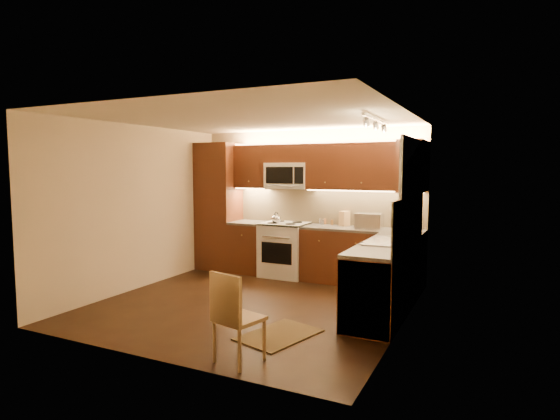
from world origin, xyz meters
The scene contains 37 objects.
floor centered at (0.00, 0.00, 0.00)m, with size 4.00×4.00×0.01m, color black.
ceiling centered at (0.00, 0.00, 2.50)m, with size 4.00×4.00×0.01m, color beige.
wall_back centered at (0.00, 2.00, 1.25)m, with size 4.00×0.01×2.50m, color beige.
wall_front centered at (0.00, -2.00, 1.25)m, with size 4.00×0.01×2.50m, color beige.
wall_left centered at (-2.00, 0.00, 1.25)m, with size 0.01×4.00×2.50m, color beige.
wall_right centered at (2.00, 0.00, 1.25)m, with size 0.01×4.00×2.50m, color beige.
pantry centered at (-1.65, 1.70, 1.15)m, with size 0.70×0.60×2.30m, color #46220F.
base_cab_back_left centered at (-0.99, 1.70, 0.43)m, with size 0.62×0.60×0.86m, color #46220F.
counter_back_left centered at (-0.99, 1.70, 0.88)m, with size 0.62×0.60×0.04m, color #393634.
base_cab_back_right centered at (1.04, 1.70, 0.43)m, with size 1.92×0.60×0.86m, color #46220F.
counter_back_right centered at (1.04, 1.70, 0.88)m, with size 1.92×0.60×0.04m, color #393634.
base_cab_right centered at (1.70, 0.40, 0.43)m, with size 0.60×2.00×0.86m, color #46220F.
counter_right centered at (1.70, 0.40, 0.88)m, with size 0.60×2.00×0.04m, color #393634.
dishwasher centered at (1.70, -0.30, 0.43)m, with size 0.58×0.60×0.84m, color silver.
backsplash_back centered at (0.35, 1.99, 1.20)m, with size 3.30×0.02×0.60m, color tan.
backsplash_right centered at (1.99, 0.40, 1.20)m, with size 0.02×2.00×0.60m, color tan.
upper_cab_back_left centered at (-0.99, 1.82, 1.88)m, with size 0.62×0.35×0.75m, color #46220F.
upper_cab_back_right centered at (1.04, 1.82, 1.88)m, with size 1.92×0.35×0.75m, color #46220F.
upper_cab_bridge centered at (-0.30, 1.82, 2.09)m, with size 0.76×0.35×0.31m, color #46220F.
upper_cab_right_corner centered at (1.82, 1.40, 1.88)m, with size 0.35×0.50×0.75m, color #46220F.
stove centered at (-0.30, 1.68, 0.46)m, with size 0.76×0.65×0.92m, color silver, non-canonical shape.
microwave centered at (-0.30, 1.81, 1.72)m, with size 0.76×0.38×0.44m, color silver, non-canonical shape.
window_frame centered at (1.99, 0.55, 1.60)m, with size 0.03×1.44×1.24m, color silver.
window_blinds centered at (1.97, 0.55, 1.60)m, with size 0.02×1.36×1.16m, color silver.
sink centered at (1.70, 0.55, 0.98)m, with size 0.52×0.86×0.15m, color silver, non-canonical shape.
faucet centered at (1.88, 0.55, 1.05)m, with size 0.20×0.04×0.30m, color silver, non-canonical shape.
track_light_bar centered at (1.55, 0.40, 2.46)m, with size 0.04×1.20×0.03m, color silver.
kettle centered at (-0.41, 1.56, 1.02)m, with size 0.17×0.17×0.19m, color silver, non-canonical shape.
toaster_oven centered at (1.15, 1.70, 1.02)m, with size 0.41×0.30×0.24m, color silver.
knife_block centered at (0.69, 1.88, 1.02)m, with size 0.11×0.18×0.24m, color olive.
spice_jar_a centered at (0.34, 1.81, 0.95)m, with size 0.05×0.05×0.09m, color silver.
spice_jar_b centered at (0.47, 1.89, 0.94)m, with size 0.04×0.04×0.09m, color brown.
spice_jar_c centered at (0.25, 1.92, 0.95)m, with size 0.05×0.05×0.10m, color silver.
spice_jar_d centered at (0.33, 1.94, 0.95)m, with size 0.04×0.04×0.10m, color #9E5E2F.
soap_bottle centered at (1.84, 1.06, 1.01)m, with size 0.09×0.10×0.21m, color silver.
rug centered at (0.84, -0.90, 0.01)m, with size 0.60×0.89×0.01m, color black.
dining_chair centered at (0.79, -1.67, 0.44)m, with size 0.39×0.39×0.88m, color olive, non-canonical shape.
Camera 1 is at (2.97, -5.30, 1.84)m, focal length 29.19 mm.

